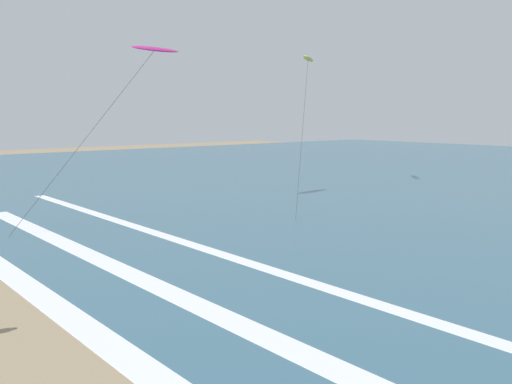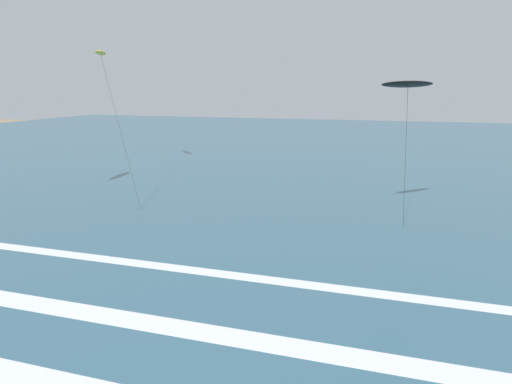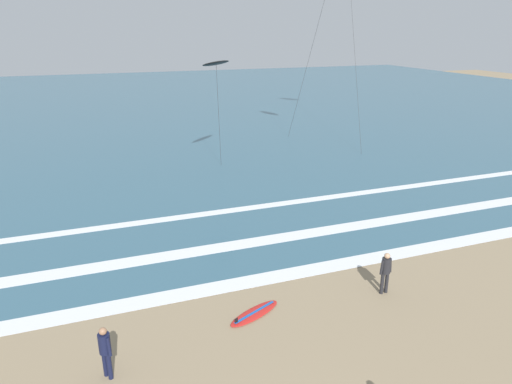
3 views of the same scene
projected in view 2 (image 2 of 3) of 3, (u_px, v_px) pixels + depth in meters
The scene contains 5 objects.
ocean_surface at pixel (365, 149), 50.90m from camera, with size 140.00×90.00×0.01m, color #386075.
wave_foam_mid_break at pixel (224, 336), 12.61m from camera, with size 42.87×0.89×0.01m, color white.
wave_foam_outer_break at pixel (296, 283), 15.95m from camera, with size 55.37×0.63×0.01m, color white.
kite_black_low_near at pixel (408, 85), 20.69m from camera, with size 2.80×2.82×7.15m.
kite_yellow_mid_center at pixel (100, 54), 34.90m from camera, with size 10.13×11.06×9.61m.
Camera 2 is at (3.07, 2.53, 6.81)m, focal length 31.59 mm.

